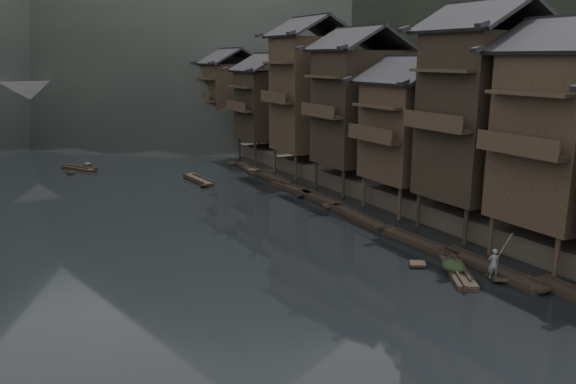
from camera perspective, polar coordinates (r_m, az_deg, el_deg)
water at (r=29.47m, az=2.52°, el=-11.59°), size 300.00×300.00×0.00m
right_bank at (r=80.39m, az=9.56°, el=5.06°), size 40.00×200.00×1.80m
stilt_houses at (r=52.24m, az=8.43°, el=9.76°), size 9.00×67.60×16.97m
moored_sampans at (r=46.52m, az=6.15°, el=-1.87°), size 3.20×49.49×0.47m
midriver_boats at (r=62.69m, az=-14.86°, el=1.77°), size 12.34×17.94×0.45m
stone_bridge at (r=96.18m, az=-20.07°, el=8.33°), size 40.00×6.00×9.00m
hero_sampan at (r=34.86m, az=16.89°, el=-7.74°), size 3.70×5.20×0.44m
cargo_heap at (r=34.70m, az=16.55°, el=-6.75°), size 1.22×1.60×0.73m
boatman at (r=34.14m, az=20.19°, el=-6.45°), size 0.76×0.66×1.77m
bamboo_pole at (r=33.46m, az=20.81°, el=-1.80°), size 0.85×2.50×3.92m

